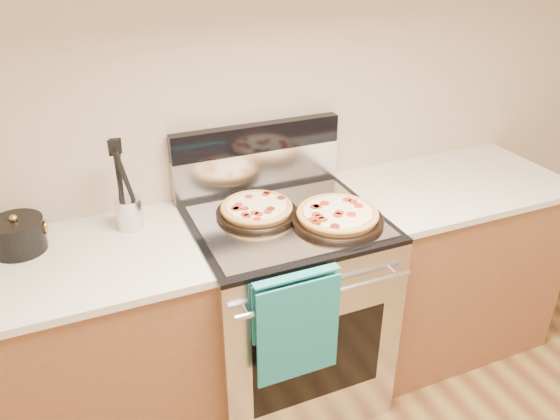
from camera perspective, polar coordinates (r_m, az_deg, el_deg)
name	(u,v)px	position (r m, az deg, el deg)	size (l,w,h in m)	color
wall_back	(252,92)	(2.34, -2.90, 12.23)	(4.00, 4.00, 0.00)	tan
range_body	(285,311)	(2.47, 0.50, -10.49)	(0.76, 0.68, 0.90)	#B7B7BC
oven_window	(319,360)	(2.24, 4.06, -15.37)	(0.56, 0.01, 0.40)	black
cooktop	(285,221)	(2.21, 0.55, -1.11)	(0.76, 0.68, 0.02)	black
backsplash_lower	(257,170)	(2.42, -2.38, 4.24)	(0.76, 0.06, 0.18)	silver
backsplash_upper	(257,138)	(2.37, -2.45, 7.56)	(0.76, 0.06, 0.12)	black
oven_handle	(327,294)	(1.99, 4.92, -8.74)	(0.03, 0.03, 0.70)	silver
dish_towel	(296,324)	(2.01, 1.69, -11.86)	(0.32, 0.05, 0.42)	#166772
foil_sheet	(288,221)	(2.18, 0.87, -1.17)	(0.70, 0.55, 0.01)	gray
cabinet_left	(77,364)	(2.37, -20.40, -14.82)	(1.00, 0.62, 0.88)	brown
countertop_left	(55,268)	(2.11, -22.44, -5.60)	(1.02, 0.64, 0.03)	beige
cabinet_right	(442,266)	(2.89, 16.53, -5.61)	(1.00, 0.62, 0.88)	brown
countertop_right	(455,185)	(2.68, 17.83, 2.54)	(1.02, 0.64, 0.03)	beige
pepperoni_pizza_back	(257,209)	(2.22, -2.45, 0.08)	(0.33, 0.33, 0.04)	#C0893A
pepperoni_pizza_front	(337,216)	(2.17, 6.02, -0.59)	(0.36, 0.36, 0.05)	#C0893A
utensil_crock	(130,213)	(2.21, -15.44, -0.33)	(0.10, 0.10, 0.13)	silver
saucepan	(18,237)	(2.21, -25.69, -2.54)	(0.19, 0.19, 0.11)	black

